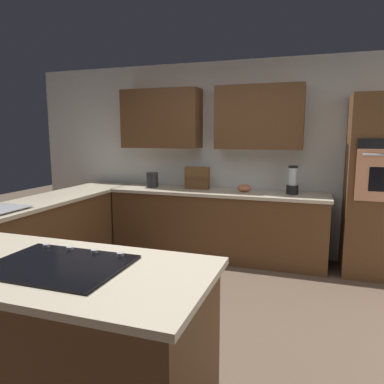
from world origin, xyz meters
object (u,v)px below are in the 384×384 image
Objects in this scene: cooktop at (58,264)px; blender at (293,182)px; spice_rack at (197,178)px; kettle at (152,180)px; wall_oven at (383,187)px; mixing_bowl at (244,188)px.

cooktop is 3.19m from blender.
blender is 1.07× the size of spice_rack.
blender reaches higher than kettle.
kettle is (2.90, -0.05, -0.04)m from wall_oven.
spice_rack is at bearing -2.92° from mixing_bowl.
blender is at bearing 178.48° from spice_rack.
kettle is (1.30, 0.00, 0.06)m from mixing_bowl.
wall_oven is 6.30× the size of spice_rack.
mixing_bowl is at bearing 177.08° from spice_rack.
spice_rack reaches higher than mixing_bowl.
mixing_bowl is (0.60, 0.00, -0.10)m from blender.
blender is 1.90m from kettle.
wall_oven is at bearing 178.18° from mixing_bowl.
spice_rack is (0.14, -3.02, 0.14)m from cooktop.
kettle is (1.90, 0.00, -0.05)m from blender.
cooktop is at bearing 80.38° from mixing_bowl.
kettle reaches higher than mixing_bowl.
spice_rack is 1.59× the size of kettle.
spice_rack is at bearing -87.28° from cooktop.
wall_oven is 11.75× the size of mixing_bowl.
cooktop is at bearing 104.87° from kettle.
wall_oven is 1.60m from mixing_bowl.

